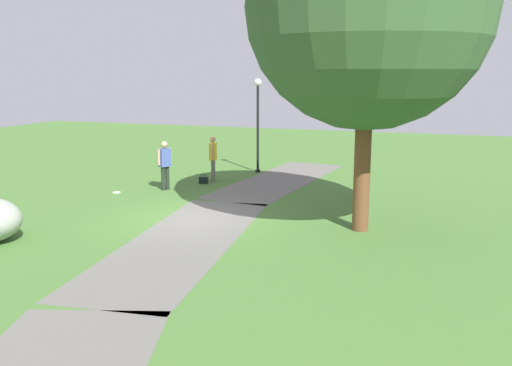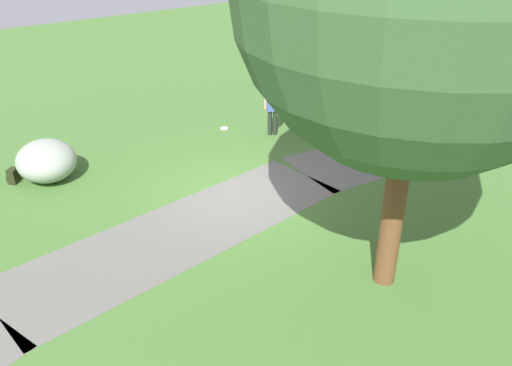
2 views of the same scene
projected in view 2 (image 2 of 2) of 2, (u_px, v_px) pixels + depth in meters
The scene contains 10 objects.
ground_plane at pixel (240, 195), 13.07m from camera, with size 48.00×48.00×0.00m, color #426B2E.
footpath_segment_near at pixel (414, 144), 15.85m from camera, with size 8.20×3.19×0.01m.
footpath_segment_mid at pixel (183, 231), 11.65m from camera, with size 8.22×3.27×0.01m.
lamp_post at pixel (416, 55), 16.36m from camera, with size 0.28×0.28×3.64m.
lawn_boulder at pixel (46, 160), 13.65m from camera, with size 1.74×1.94×1.03m.
woman_with_handbag at pixel (339, 102), 16.39m from camera, with size 0.50×0.33×1.63m.
man_near_boulder at pixel (273, 106), 16.05m from camera, with size 0.46×0.39×1.64m.
handbag_on_grass at pixel (322, 128), 16.62m from camera, with size 0.29×0.33×0.31m.
backpack_by_boulder at pixel (13, 176), 13.57m from camera, with size 0.35×0.35×0.40m.
frisbee_on_grass at pixel (224, 128), 16.92m from camera, with size 0.25×0.25×0.02m.
Camera 2 is at (6.44, 9.40, 6.42)m, focal length 37.05 mm.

